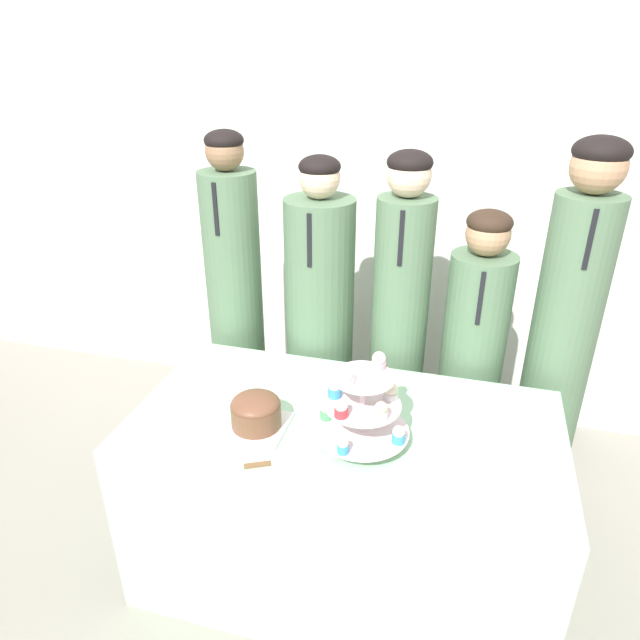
{
  "coord_description": "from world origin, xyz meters",
  "views": [
    {
      "loc": [
        0.36,
        -1.24,
        1.96
      ],
      "look_at": [
        -0.1,
        0.43,
        1.11
      ],
      "focal_mm": 32.0,
      "sensor_mm": 36.0,
      "label": 1
    }
  ],
  "objects_px": {
    "student_1": "(320,339)",
    "student_0": "(237,318)",
    "student_2": "(398,340)",
    "round_cake": "(256,412)",
    "student_3": "(469,372)",
    "cupcake_stand": "(363,406)",
    "student_4": "(560,350)",
    "cake_knife": "(274,463)"
  },
  "relations": [
    {
      "from": "student_1",
      "to": "student_2",
      "type": "distance_m",
      "value": 0.36
    },
    {
      "from": "student_0",
      "to": "student_3",
      "type": "xyz_separation_m",
      "value": [
        1.08,
        -0.0,
        -0.13
      ]
    },
    {
      "from": "student_2",
      "to": "student_4",
      "type": "xyz_separation_m",
      "value": [
        0.66,
        0.0,
        0.05
      ]
    },
    {
      "from": "student_1",
      "to": "student_4",
      "type": "distance_m",
      "value": 1.02
    },
    {
      "from": "cake_knife",
      "to": "student_3",
      "type": "distance_m",
      "value": 1.06
    },
    {
      "from": "cupcake_stand",
      "to": "student_4",
      "type": "height_order",
      "value": "student_4"
    },
    {
      "from": "student_2",
      "to": "student_1",
      "type": "bearing_deg",
      "value": 180.0
    },
    {
      "from": "student_3",
      "to": "student_2",
      "type": "bearing_deg",
      "value": 180.0
    },
    {
      "from": "student_0",
      "to": "student_2",
      "type": "distance_m",
      "value": 0.76
    },
    {
      "from": "student_2",
      "to": "student_4",
      "type": "relative_size",
      "value": 0.95
    },
    {
      "from": "student_1",
      "to": "student_3",
      "type": "relative_size",
      "value": 1.12
    },
    {
      "from": "student_3",
      "to": "student_4",
      "type": "xyz_separation_m",
      "value": [
        0.34,
        0.0,
        0.16
      ]
    },
    {
      "from": "student_2",
      "to": "student_4",
      "type": "distance_m",
      "value": 0.66
    },
    {
      "from": "cake_knife",
      "to": "cupcake_stand",
      "type": "relative_size",
      "value": 0.83
    },
    {
      "from": "round_cake",
      "to": "cake_knife",
      "type": "distance_m",
      "value": 0.21
    },
    {
      "from": "student_0",
      "to": "student_2",
      "type": "xyz_separation_m",
      "value": [
        0.76,
        -0.0,
        -0.01
      ]
    },
    {
      "from": "student_2",
      "to": "student_0",
      "type": "bearing_deg",
      "value": 180.0
    },
    {
      "from": "student_2",
      "to": "cupcake_stand",
      "type": "bearing_deg",
      "value": -91.5
    },
    {
      "from": "round_cake",
      "to": "student_3",
      "type": "bearing_deg",
      "value": 45.15
    },
    {
      "from": "cake_knife",
      "to": "student_0",
      "type": "distance_m",
      "value": 1.01
    },
    {
      "from": "cake_knife",
      "to": "student_0",
      "type": "bearing_deg",
      "value": 92.87
    },
    {
      "from": "cake_knife",
      "to": "cupcake_stand",
      "type": "xyz_separation_m",
      "value": [
        0.25,
        0.18,
        0.15
      ]
    },
    {
      "from": "cupcake_stand",
      "to": "student_0",
      "type": "distance_m",
      "value": 1.02
    },
    {
      "from": "cake_knife",
      "to": "student_2",
      "type": "xyz_separation_m",
      "value": [
        0.27,
        0.88,
        0.03
      ]
    },
    {
      "from": "round_cake",
      "to": "student_2",
      "type": "distance_m",
      "value": 0.81
    },
    {
      "from": "student_3",
      "to": "cupcake_stand",
      "type": "bearing_deg",
      "value": -115.88
    },
    {
      "from": "student_0",
      "to": "student_4",
      "type": "height_order",
      "value": "student_4"
    },
    {
      "from": "round_cake",
      "to": "cupcake_stand",
      "type": "height_order",
      "value": "cupcake_stand"
    },
    {
      "from": "student_0",
      "to": "student_3",
      "type": "distance_m",
      "value": 1.09
    },
    {
      "from": "cupcake_stand",
      "to": "student_2",
      "type": "xyz_separation_m",
      "value": [
        0.02,
        0.7,
        -0.11
      ]
    },
    {
      "from": "round_cake",
      "to": "student_1",
      "type": "relative_size",
      "value": 0.14
    },
    {
      "from": "student_0",
      "to": "cake_knife",
      "type": "bearing_deg",
      "value": -60.55
    },
    {
      "from": "cake_knife",
      "to": "student_1",
      "type": "bearing_deg",
      "value": 69.26
    },
    {
      "from": "cupcake_stand",
      "to": "student_3",
      "type": "distance_m",
      "value": 0.81
    },
    {
      "from": "student_1",
      "to": "student_0",
      "type": "bearing_deg",
      "value": -180.0
    },
    {
      "from": "round_cake",
      "to": "student_4",
      "type": "bearing_deg",
      "value": 34.18
    },
    {
      "from": "student_0",
      "to": "student_4",
      "type": "xyz_separation_m",
      "value": [
        1.42,
        0.0,
        0.04
      ]
    },
    {
      "from": "round_cake",
      "to": "student_2",
      "type": "height_order",
      "value": "student_2"
    },
    {
      "from": "student_2",
      "to": "student_3",
      "type": "relative_size",
      "value": 1.15
    },
    {
      "from": "student_2",
      "to": "student_4",
      "type": "height_order",
      "value": "student_4"
    },
    {
      "from": "round_cake",
      "to": "student_2",
      "type": "xyz_separation_m",
      "value": [
        0.39,
        0.71,
        -0.03
      ]
    },
    {
      "from": "cupcake_stand",
      "to": "student_2",
      "type": "relative_size",
      "value": 0.2
    }
  ]
}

